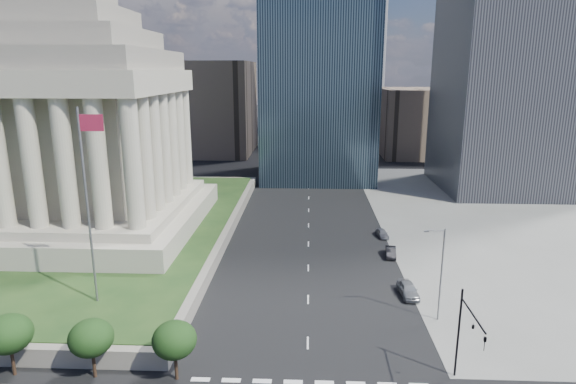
# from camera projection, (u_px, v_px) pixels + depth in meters

# --- Properties ---
(ground) EXTENTS (500.00, 500.00, 0.00)m
(ground) POSITION_uv_depth(u_px,v_px,m) (309.00, 172.00, 123.31)
(ground) COLOR black
(ground) RESTS_ON ground
(sidewalk_ne) EXTENTS (68.00, 90.00, 0.03)m
(sidewalk_ne) POSITION_uv_depth(u_px,v_px,m) (576.00, 222.00, 82.62)
(sidewalk_ne) COLOR slate
(sidewalk_ne) RESTS_ON ground
(plaza_terrace) EXTENTS (66.00, 70.00, 1.80)m
(plaza_terrace) POSITION_uv_depth(u_px,v_px,m) (26.00, 228.00, 76.55)
(plaza_terrace) COLOR slate
(plaza_terrace) RESTS_ON ground
(plaza_lawn) EXTENTS (64.00, 68.00, 0.10)m
(plaza_lawn) POSITION_uv_depth(u_px,v_px,m) (25.00, 222.00, 76.32)
(plaza_lawn) COLOR #1B3716
(plaza_lawn) RESTS_ON plaza_terrace
(war_memorial) EXTENTS (34.00, 34.00, 39.00)m
(war_memorial) POSITION_uv_depth(u_px,v_px,m) (74.00, 98.00, 69.14)
(war_memorial) COLOR #A9A28D
(war_memorial) RESTS_ON plaza_lawn
(flagpole) EXTENTS (2.52, 0.24, 20.00)m
(flagpole) POSITION_uv_depth(u_px,v_px,m) (88.00, 197.00, 47.40)
(flagpole) COLOR slate
(flagpole) RESTS_ON plaza_lawn
(midrise_glass) EXTENTS (26.00, 26.00, 60.00)m
(midrise_glass) POSITION_uv_depth(u_px,v_px,m) (319.00, 49.00, 111.05)
(midrise_glass) COLOR black
(midrise_glass) RESTS_ON ground
(building_filler_ne) EXTENTS (20.00, 30.00, 20.00)m
(building_filler_ne) POSITION_uv_depth(u_px,v_px,m) (413.00, 122.00, 148.58)
(building_filler_ne) COLOR brown
(building_filler_ne) RESTS_ON ground
(building_filler_nw) EXTENTS (24.00, 30.00, 28.00)m
(building_filler_nw) POSITION_uv_depth(u_px,v_px,m) (214.00, 108.00, 150.22)
(building_filler_nw) COLOR brown
(building_filler_nw) RESTS_ON ground
(traffic_signal_ne) EXTENTS (0.30, 5.74, 8.00)m
(traffic_signal_ne) POSITION_uv_depth(u_px,v_px,m) (467.00, 331.00, 37.90)
(traffic_signal_ne) COLOR black
(traffic_signal_ne) RESTS_ON ground
(street_lamp_north) EXTENTS (2.13, 0.22, 10.00)m
(street_lamp_north) POSITION_uv_depth(u_px,v_px,m) (440.00, 269.00, 48.71)
(street_lamp_north) COLOR slate
(street_lamp_north) RESTS_ON ground
(parked_sedan_near) EXTENTS (4.73, 2.20, 1.57)m
(parked_sedan_near) POSITION_uv_depth(u_px,v_px,m) (408.00, 289.00, 55.29)
(parked_sedan_near) COLOR gray
(parked_sedan_near) RESTS_ON ground
(parked_sedan_mid) EXTENTS (1.79, 4.03, 1.29)m
(parked_sedan_mid) POSITION_uv_depth(u_px,v_px,m) (391.00, 252.00, 67.07)
(parked_sedan_mid) COLOR black
(parked_sedan_mid) RESTS_ON ground
(parked_sedan_far) EXTENTS (3.76, 1.91, 1.23)m
(parked_sedan_far) POSITION_uv_depth(u_px,v_px,m) (382.00, 233.00, 74.93)
(parked_sedan_far) COLOR slate
(parked_sedan_far) RESTS_ON ground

